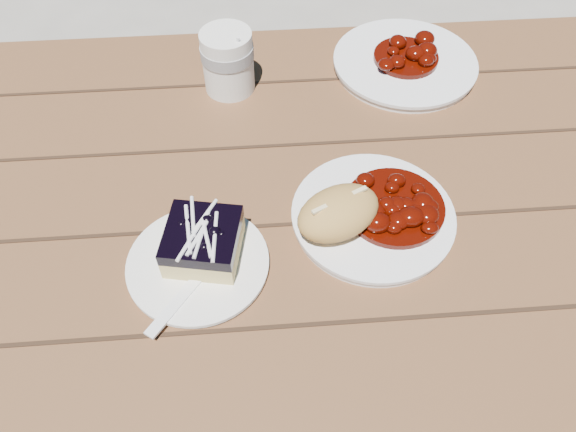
{
  "coord_description": "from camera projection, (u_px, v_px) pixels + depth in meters",
  "views": [
    {
      "loc": [
        0.07,
        -0.56,
        1.39
      ],
      "look_at": [
        0.1,
        -0.11,
        0.81
      ],
      "focal_mm": 35.0,
      "sensor_mm": 36.0,
      "label": 1
    }
  ],
  "objects": [
    {
      "name": "coffee_cup",
      "position": [
        228.0,
        62.0,
        0.95
      ],
      "size": [
        0.09,
        0.09,
        0.11
      ],
      "primitive_type": "cylinder",
      "color": "white",
      "rests_on": "picnic_table"
    },
    {
      "name": "second_stew",
      "position": [
        407.0,
        50.0,
        1.0
      ],
      "size": [
        0.12,
        0.12,
        0.04
      ],
      "primitive_type": null,
      "color": "#450902",
      "rests_on": "second_plate"
    },
    {
      "name": "dessert_plate",
      "position": [
        198.0,
        264.0,
        0.75
      ],
      "size": [
        0.19,
        0.19,
        0.01
      ],
      "primitive_type": "cylinder",
      "color": "white",
      "rests_on": "picnic_table"
    },
    {
      "name": "goulash_stew",
      "position": [
        396.0,
        200.0,
        0.78
      ],
      "size": [
        0.14,
        0.14,
        0.04
      ],
      "primitive_type": null,
      "color": "#450902",
      "rests_on": "main_plate"
    },
    {
      "name": "bread_roll",
      "position": [
        338.0,
        213.0,
        0.76
      ],
      "size": [
        0.14,
        0.13,
        0.06
      ],
      "primitive_type": "ellipsoid",
      "rotation": [
        0.0,
        0.0,
        0.45
      ],
      "color": "tan",
      "rests_on": "main_plate"
    },
    {
      "name": "fork_dessert",
      "position": [
        181.0,
        298.0,
        0.71
      ],
      "size": [
        0.12,
        0.14,
        0.0
      ],
      "primitive_type": null,
      "rotation": [
        0.0,
        0.0,
        -0.64
      ],
      "color": "white",
      "rests_on": "dessert_plate"
    },
    {
      "name": "ground",
      "position": [
        246.0,
        379.0,
        1.44
      ],
      "size": [
        60.0,
        60.0,
        0.0
      ],
      "primitive_type": "plane",
      "color": "gray",
      "rests_on": "ground"
    },
    {
      "name": "blueberry_cake",
      "position": [
        203.0,
        241.0,
        0.74
      ],
      "size": [
        0.11,
        0.11,
        0.05
      ],
      "rotation": [
        0.0,
        0.0,
        -0.19
      ],
      "color": "#DFC979",
      "rests_on": "dessert_plate"
    },
    {
      "name": "second_plate",
      "position": [
        405.0,
        64.0,
        1.02
      ],
      "size": [
        0.25,
        0.25,
        0.02
      ],
      "primitive_type": "cylinder",
      "color": "white",
      "rests_on": "picnic_table"
    },
    {
      "name": "picnic_table",
      "position": [
        226.0,
        248.0,
        0.97
      ],
      "size": [
        2.0,
        1.55,
        0.75
      ],
      "color": "#56351E",
      "rests_on": "ground"
    },
    {
      "name": "main_plate",
      "position": [
        373.0,
        217.0,
        0.8
      ],
      "size": [
        0.23,
        0.23,
        0.02
      ],
      "primitive_type": "cylinder",
      "color": "white",
      "rests_on": "picnic_table"
    }
  ]
}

